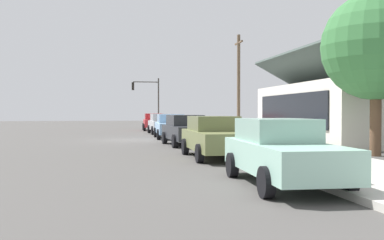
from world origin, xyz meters
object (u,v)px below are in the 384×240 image
(car_silver, at_px, (162,124))
(car_skyblue, at_px, (171,126))
(traffic_light_main, at_px, (148,95))
(car_cherry, at_px, (154,122))
(car_olive, at_px, (215,136))
(shade_tree, at_px, (376,47))
(fire_hydrant_red, at_px, (226,138))
(car_charcoal, at_px, (186,130))
(car_seafoam, at_px, (281,151))
(utility_pole_wooden, at_px, (239,83))

(car_silver, bearing_deg, car_skyblue, -1.95)
(car_silver, xyz_separation_m, traffic_light_main, (-10.09, -0.30, 2.68))
(traffic_light_main, bearing_deg, car_silver, 1.69)
(car_cherry, xyz_separation_m, car_olive, (25.29, -0.02, 0.00))
(car_cherry, relative_size, traffic_light_main, 0.85)
(car_olive, bearing_deg, car_silver, 179.77)
(shade_tree, xyz_separation_m, fire_hydrant_red, (-4.36, -4.98, -3.84))
(car_olive, bearing_deg, car_charcoal, -179.58)
(car_seafoam, bearing_deg, car_skyblue, -177.50)
(car_charcoal, bearing_deg, car_seafoam, -2.44)
(traffic_light_main, distance_m, utility_pole_wooden, 14.58)
(car_skyblue, height_order, fire_hydrant_red, car_skyblue)
(car_skyblue, distance_m, traffic_light_main, 16.33)
(car_cherry, xyz_separation_m, car_silver, (6.55, 0.05, 0.00))
(car_charcoal, height_order, traffic_light_main, traffic_light_main)
(car_silver, height_order, car_charcoal, same)
(shade_tree, distance_m, fire_hydrant_red, 7.65)
(car_cherry, height_order, car_skyblue, same)
(car_silver, bearing_deg, fire_hydrant_red, 4.11)
(car_silver, relative_size, shade_tree, 0.69)
(car_silver, relative_size, car_seafoam, 0.92)
(car_skyblue, bearing_deg, car_cherry, -178.39)
(car_cherry, relative_size, car_seafoam, 0.91)
(car_charcoal, relative_size, shade_tree, 0.73)
(car_cherry, relative_size, car_olive, 0.90)
(car_silver, relative_size, car_skyblue, 0.93)
(car_olive, bearing_deg, car_seafoam, 1.08)
(car_silver, distance_m, shade_tree, 20.60)
(car_seafoam, bearing_deg, car_olive, -176.82)
(car_olive, bearing_deg, car_cherry, 179.93)
(car_cherry, height_order, shade_tree, shade_tree)
(car_silver, distance_m, car_olive, 18.74)
(car_charcoal, distance_m, traffic_light_main, 22.62)
(car_skyblue, bearing_deg, traffic_light_main, -177.46)
(car_charcoal, bearing_deg, utility_pole_wooden, 145.53)
(shade_tree, bearing_deg, traffic_light_main, -167.27)
(car_skyblue, bearing_deg, car_silver, -179.05)
(car_silver, bearing_deg, shade_tree, 17.10)
(car_silver, distance_m, car_seafoam, 25.15)
(car_olive, xyz_separation_m, fire_hydrant_red, (-3.82, 1.43, -0.32))
(car_cherry, distance_m, shade_tree, 26.85)
(car_cherry, bearing_deg, car_skyblue, 1.91)
(car_silver, xyz_separation_m, car_seafoam, (25.15, 0.06, 0.00))
(car_seafoam, height_order, utility_pole_wooden, utility_pole_wooden)
(car_skyblue, distance_m, car_charcoal, 6.35)
(car_cherry, xyz_separation_m, shade_tree, (25.83, 6.39, 3.52))
(shade_tree, xyz_separation_m, traffic_light_main, (-29.38, -6.64, -0.85))
(car_cherry, bearing_deg, car_seafoam, 2.28)
(car_charcoal, height_order, car_seafoam, same)
(car_skyblue, bearing_deg, car_charcoal, 1.53)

